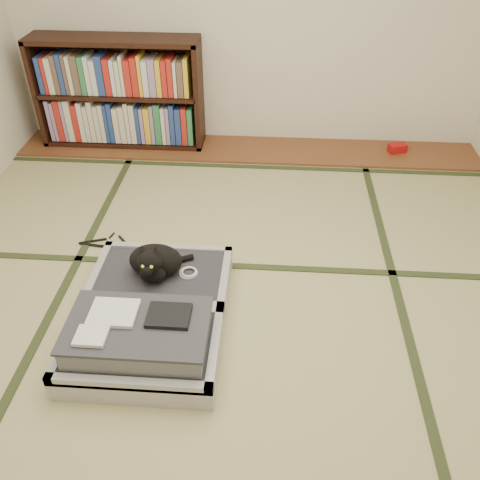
{
  "coord_description": "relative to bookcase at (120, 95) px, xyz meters",
  "views": [
    {
      "loc": [
        0.22,
        -2.06,
        2.08
      ],
      "look_at": [
        0.05,
        0.35,
        0.25
      ],
      "focal_mm": 38.0,
      "sensor_mm": 36.0,
      "label": 1
    }
  ],
  "objects": [
    {
      "name": "cable_coil",
      "position": [
        0.87,
        -1.93,
        -0.29
      ],
      "size": [
        0.11,
        0.11,
        0.03
      ],
      "color": "white",
      "rests_on": "suitcase"
    },
    {
      "name": "suitcase",
      "position": [
        0.71,
        -2.26,
        -0.34
      ],
      "size": [
        0.79,
        1.05,
        0.31
      ],
      "color": "silver",
      "rests_on": "floor"
    },
    {
      "name": "bookcase",
      "position": [
        0.0,
        0.0,
        0.0
      ],
      "size": [
        1.41,
        0.32,
        0.92
      ],
      "color": "black",
      "rests_on": "wood_strip"
    },
    {
      "name": "red_item",
      "position": [
        2.41,
        -0.04,
        -0.4
      ],
      "size": [
        0.17,
        0.13,
        0.07
      ],
      "primitive_type": "cube",
      "rotation": [
        0.0,
        0.0,
        0.34
      ],
      "color": "#AD0D0F",
      "rests_on": "wood_strip"
    },
    {
      "name": "floor",
      "position": [
        1.11,
        -2.07,
        -0.45
      ],
      "size": [
        4.5,
        4.5,
        0.0
      ],
      "primitive_type": "plane",
      "color": "tan",
      "rests_on": "ground"
    },
    {
      "name": "tatami_borders",
      "position": [
        1.11,
        -1.57,
        -0.45
      ],
      "size": [
        4.0,
        4.5,
        0.01
      ],
      "color": "#2D381E",
      "rests_on": "ground"
    },
    {
      "name": "room_shell",
      "position": [
        1.11,
        -2.07,
        1.01
      ],
      "size": [
        4.5,
        4.5,
        4.5
      ],
      "color": "white",
      "rests_on": "ground"
    },
    {
      "name": "wood_strip",
      "position": [
        1.11,
        -0.07,
        -0.44
      ],
      "size": [
        4.0,
        0.5,
        0.02
      ],
      "primitive_type": "cube",
      "color": "brown",
      "rests_on": "ground"
    },
    {
      "name": "cat",
      "position": [
        0.69,
        -1.97,
        -0.2
      ],
      "size": [
        0.35,
        0.35,
        0.28
      ],
      "color": "black",
      "rests_on": "suitcase"
    },
    {
      "name": "hanger",
      "position": [
        0.25,
        -1.51,
        -0.44
      ],
      "size": [
        0.38,
        0.19,
        0.01
      ],
      "color": "black",
      "rests_on": "floor"
    }
  ]
}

